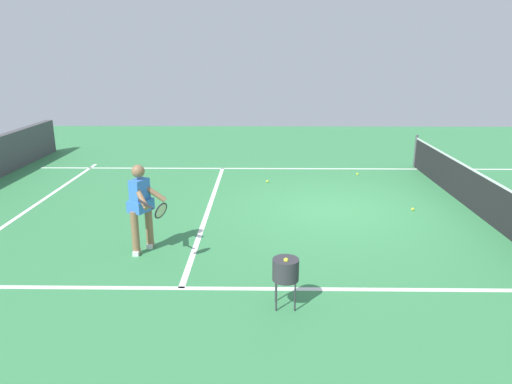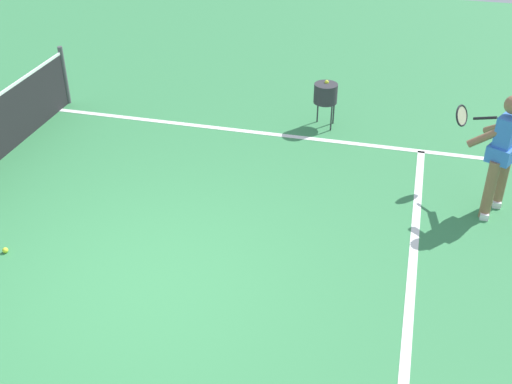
# 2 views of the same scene
# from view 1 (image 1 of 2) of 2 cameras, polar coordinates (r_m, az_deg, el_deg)

# --- Properties ---
(ground_plane) EXTENTS (24.16, 24.16, 0.00)m
(ground_plane) POSITION_cam_1_polar(r_m,az_deg,el_deg) (10.71, 9.42, -1.99)
(ground_plane) COLOR #38844C
(baseline_marking) EXTENTS (8.48, 0.10, 0.01)m
(baseline_marking) POSITION_cam_1_polar(r_m,az_deg,el_deg) (11.78, -25.33, -1.66)
(baseline_marking) COLOR white
(baseline_marking) RESTS_ON ground
(service_line_marking) EXTENTS (7.48, 0.10, 0.01)m
(service_line_marking) POSITION_cam_1_polar(r_m,az_deg,el_deg) (10.65, -5.68, -1.92)
(service_line_marking) COLOR white
(service_line_marking) RESTS_ON ground
(sideline_left_marking) EXTENTS (0.10, 16.58, 0.01)m
(sideline_left_marking) POSITION_cam_1_polar(r_m,az_deg,el_deg) (14.27, 7.27, 2.80)
(sideline_left_marking) COLOR white
(sideline_left_marking) RESTS_ON ground
(sideline_right_marking) EXTENTS (0.10, 16.58, 0.01)m
(sideline_right_marking) POSITION_cam_1_polar(r_m,az_deg,el_deg) (7.31, 13.71, -11.31)
(sideline_right_marking) COLOR white
(sideline_right_marking) RESTS_ON ground
(court_net) EXTENTS (8.16, 0.08, 0.97)m
(court_net) POSITION_cam_1_polar(r_m,az_deg,el_deg) (11.42, 24.58, 0.26)
(court_net) COLOR #4C4C51
(court_net) RESTS_ON ground
(tennis_player) EXTENTS (1.05, 0.82, 1.55)m
(tennis_player) POSITION_cam_1_polar(r_m,az_deg,el_deg) (8.31, -13.59, -1.55)
(tennis_player) COLOR #8C6647
(tennis_player) RESTS_ON ground
(tennis_ball_near) EXTENTS (0.07, 0.07, 0.07)m
(tennis_ball_near) POSITION_cam_1_polar(r_m,az_deg,el_deg) (10.98, 18.32, -1.98)
(tennis_ball_near) COLOR #D1E533
(tennis_ball_near) RESTS_ON ground
(tennis_ball_mid) EXTENTS (0.07, 0.07, 0.07)m
(tennis_ball_mid) POSITION_cam_1_polar(r_m,az_deg,el_deg) (12.66, 1.37, 1.30)
(tennis_ball_mid) COLOR #D1E533
(tennis_ball_mid) RESTS_ON ground
(tennis_ball_far) EXTENTS (0.07, 0.07, 0.07)m
(tennis_ball_far) POSITION_cam_1_polar(r_m,az_deg,el_deg) (13.71, 12.08, 2.13)
(tennis_ball_far) COLOR #D1E533
(tennis_ball_far) RESTS_ON ground
(ball_hopper) EXTENTS (0.36, 0.36, 0.74)m
(ball_hopper) POSITION_cam_1_polar(r_m,az_deg,el_deg) (6.47, 3.58, -9.32)
(ball_hopper) COLOR #333338
(ball_hopper) RESTS_ON ground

